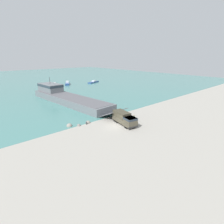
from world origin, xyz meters
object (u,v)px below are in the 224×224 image
Objects in this scene: moored_boat_b at (55,85)px; moored_boat_c at (93,82)px; moored_boat_a at (67,83)px; soldier_on_ramp at (134,118)px; landing_craft at (64,96)px; military_truck at (124,118)px; mooring_bollard at (86,123)px.

moored_boat_c is (23.54, -0.89, -0.34)m from moored_boat_b.
moored_boat_b is at bearing 47.76° from moored_boat_a.
moored_boat_b is at bearing 78.37° from soldier_on_ramp.
landing_craft is 29.47m from military_truck.
moored_boat_b is 0.62× the size of moored_boat_c.
mooring_bollard is at bearing -109.81° from landing_craft.
mooring_bollard is at bearing -118.98° from military_truck.
landing_craft is at bearing -167.93° from military_truck.
military_truck is 60.63m from moored_boat_b.
landing_craft is 24.18× the size of soldier_on_ramp.
moored_boat_c is at bearing 36.72° from landing_craft.
military_truck is at bearing 167.09° from soldier_on_ramp.
landing_craft reaches higher than soldier_on_ramp.
landing_craft is 6.08× the size of moored_boat_a.
military_truck reaches higher than moored_boat_b.
military_truck is 64.98m from moored_boat_a.
soldier_on_ramp is 66.63m from moored_boat_c.
moored_boat_b is at bearing 73.10° from mooring_bollard.
military_truck is 0.84× the size of moored_boat_c.
moored_boat_c is (33.17, 58.97, -1.06)m from military_truck.
military_truck is 2.98m from soldier_on_ramp.
moored_boat_a is at bearing 54.77° from moored_boat_c.
mooring_bollard is (-6.43, -23.69, -1.42)m from landing_craft.
landing_craft is 30.05m from soldier_on_ramp.
moored_boat_c is (30.26, 59.36, -0.58)m from soldier_on_ramp.
moored_boat_b reaches higher than soldier_on_ramp.
landing_craft is 57.58× the size of mooring_bollard.
landing_craft reaches higher than moored_boat_c.
mooring_bollard is (-24.74, -56.67, -0.25)m from moored_boat_a.
military_truck is 1.36× the size of moored_boat_b.
moored_boat_b is 56.52m from mooring_bollard.
moored_boat_c is at bearing 53.08° from mooring_bollard.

